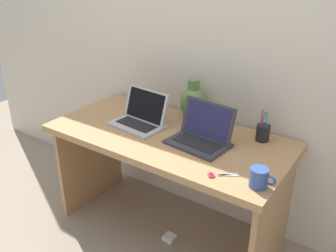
{
  "coord_description": "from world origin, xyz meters",
  "views": [
    {
      "loc": [
        1.07,
        -1.57,
        1.66
      ],
      "look_at": [
        0.0,
        0.0,
        0.76
      ],
      "focal_mm": 39.25,
      "sensor_mm": 36.0,
      "label": 1
    }
  ],
  "objects_px": {
    "laptop_left": "(141,116)",
    "power_brick": "(169,238)",
    "laptop_right": "(202,133)",
    "green_vase": "(193,102)",
    "coffee_mug": "(259,178)",
    "scissors": "(217,175)",
    "pen_cup": "(263,132)"
  },
  "relations": [
    {
      "from": "scissors",
      "to": "laptop_right",
      "type": "bearing_deg",
      "value": 131.82
    },
    {
      "from": "green_vase",
      "to": "scissors",
      "type": "bearing_deg",
      "value": -49.28
    },
    {
      "from": "coffee_mug",
      "to": "laptop_left",
      "type": "bearing_deg",
      "value": 164.95
    },
    {
      "from": "laptop_right",
      "to": "pen_cup",
      "type": "xyz_separation_m",
      "value": [
        0.27,
        0.21,
        -0.01
      ]
    },
    {
      "from": "laptop_left",
      "to": "power_brick",
      "type": "bearing_deg",
      "value": -17.96
    },
    {
      "from": "scissors",
      "to": "power_brick",
      "type": "height_order",
      "value": "scissors"
    },
    {
      "from": "laptop_right",
      "to": "scissors",
      "type": "xyz_separation_m",
      "value": [
        0.23,
        -0.25,
        -0.05
      ]
    },
    {
      "from": "laptop_right",
      "to": "scissors",
      "type": "relative_size",
      "value": 2.62
    },
    {
      "from": "green_vase",
      "to": "laptop_left",
      "type": "bearing_deg",
      "value": -128.25
    },
    {
      "from": "laptop_left",
      "to": "pen_cup",
      "type": "height_order",
      "value": "laptop_left"
    },
    {
      "from": "laptop_right",
      "to": "power_brick",
      "type": "height_order",
      "value": "laptop_right"
    },
    {
      "from": "scissors",
      "to": "coffee_mug",
      "type": "bearing_deg",
      "value": 7.04
    },
    {
      "from": "scissors",
      "to": "power_brick",
      "type": "relative_size",
      "value": 1.89
    },
    {
      "from": "coffee_mug",
      "to": "scissors",
      "type": "height_order",
      "value": "coffee_mug"
    },
    {
      "from": "coffee_mug",
      "to": "pen_cup",
      "type": "height_order",
      "value": "pen_cup"
    },
    {
      "from": "green_vase",
      "to": "power_brick",
      "type": "xyz_separation_m",
      "value": [
        0.06,
        -0.35,
        -0.8
      ]
    },
    {
      "from": "laptop_left",
      "to": "laptop_right",
      "type": "xyz_separation_m",
      "value": [
        0.42,
        0.0,
        0.0
      ]
    },
    {
      "from": "green_vase",
      "to": "power_brick",
      "type": "height_order",
      "value": "green_vase"
    },
    {
      "from": "pen_cup",
      "to": "scissors",
      "type": "relative_size",
      "value": 1.38
    },
    {
      "from": "scissors",
      "to": "power_brick",
      "type": "xyz_separation_m",
      "value": [
        -0.38,
        0.16,
        -0.7
      ]
    },
    {
      "from": "laptop_right",
      "to": "green_vase",
      "type": "relative_size",
      "value": 1.36
    },
    {
      "from": "laptop_left",
      "to": "laptop_right",
      "type": "relative_size",
      "value": 0.98
    },
    {
      "from": "laptop_left",
      "to": "green_vase",
      "type": "height_order",
      "value": "green_vase"
    },
    {
      "from": "laptop_left",
      "to": "scissors",
      "type": "xyz_separation_m",
      "value": [
        0.65,
        -0.25,
        -0.05
      ]
    },
    {
      "from": "laptop_right",
      "to": "green_vase",
      "type": "xyz_separation_m",
      "value": [
        -0.21,
        0.26,
        0.05
      ]
    },
    {
      "from": "laptop_right",
      "to": "green_vase",
      "type": "distance_m",
      "value": 0.34
    },
    {
      "from": "laptop_left",
      "to": "laptop_right",
      "type": "distance_m",
      "value": 0.42
    },
    {
      "from": "green_vase",
      "to": "coffee_mug",
      "type": "distance_m",
      "value": 0.8
    },
    {
      "from": "laptop_left",
      "to": "green_vase",
      "type": "bearing_deg",
      "value": 51.75
    },
    {
      "from": "coffee_mug",
      "to": "power_brick",
      "type": "bearing_deg",
      "value": 166.32
    },
    {
      "from": "green_vase",
      "to": "coffee_mug",
      "type": "relative_size",
      "value": 2.1
    },
    {
      "from": "green_vase",
      "to": "coffee_mug",
      "type": "bearing_deg",
      "value": -37.63
    }
  ]
}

